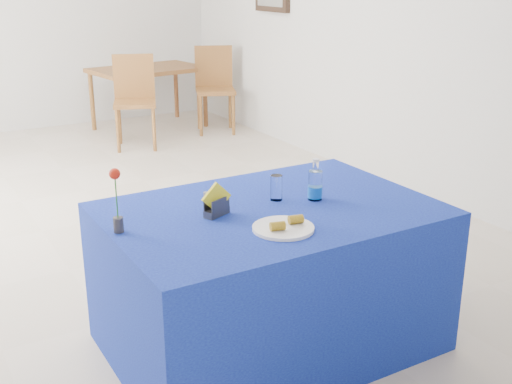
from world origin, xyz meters
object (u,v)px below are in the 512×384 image
at_px(chair_bg_left, 135,94).
at_px(chair_bg_right, 215,83).
at_px(plate, 283,228).
at_px(water_bottle, 315,186).
at_px(oak_table, 148,74).
at_px(blue_table, 270,277).

relative_size(chair_bg_left, chair_bg_right, 0.99).
distance_m(plate, water_bottle, 0.45).
bearing_deg(plate, oak_table, 75.17).
bearing_deg(plate, water_bottle, 36.15).
distance_m(plate, chair_bg_right, 5.15).
bearing_deg(oak_table, blue_table, -104.54).
bearing_deg(water_bottle, oak_table, 78.33).
relative_size(plate, chair_bg_left, 0.28).
height_order(oak_table, chair_bg_right, chair_bg_right).
xyz_separation_m(oak_table, chair_bg_left, (-0.44, -0.73, -0.10)).
distance_m(water_bottle, chair_bg_left, 4.30).
height_order(chair_bg_left, chair_bg_right, chair_bg_right).
distance_m(plate, blue_table, 0.48).
xyz_separation_m(blue_table, water_bottle, (0.26, -0.01, 0.45)).
xyz_separation_m(water_bottle, chair_bg_left, (0.58, 4.25, -0.25)).
height_order(plate, chair_bg_left, chair_bg_left).
bearing_deg(chair_bg_right, blue_table, -91.51).
height_order(blue_table, chair_bg_right, chair_bg_right).
bearing_deg(chair_bg_left, water_bottle, -76.58).
bearing_deg(blue_table, chair_bg_right, 66.44).
height_order(water_bottle, oak_table, water_bottle).
relative_size(blue_table, chair_bg_left, 1.59).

